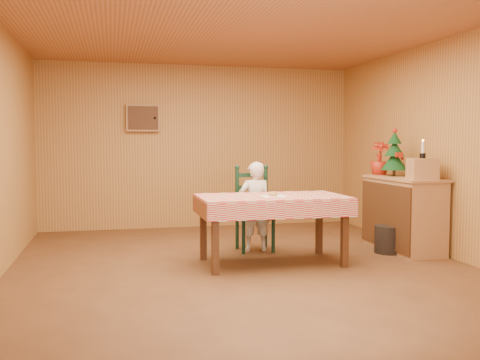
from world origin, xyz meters
The scene contains 13 objects.
ground centered at (0.00, 0.00, 0.00)m, with size 6.00×6.00×0.00m, color brown.
cabin_walls centered at (0.00, 0.53, 1.83)m, with size 5.10×6.05×2.65m.
dining_table centered at (0.36, 0.16, 0.69)m, with size 1.66×0.96×0.77m.
ladder_chair centered at (0.36, 0.95, 0.50)m, with size 0.44×0.40×1.08m.
seated_child centered at (0.36, 0.89, 0.56)m, with size 0.41×0.27×1.12m, color white.
napkin centered at (0.36, 0.11, 0.77)m, with size 0.26×0.26×0.00m, color white.
donut centered at (0.36, 0.11, 0.79)m, with size 0.11×0.11×0.04m, color #C48646.
shelf_unit centered at (2.19, 0.49, 0.47)m, with size 0.54×1.24×0.93m.
crate centered at (2.20, 0.09, 1.06)m, with size 0.30×0.30×0.25m, color tan.
christmas_tree centered at (2.20, 0.74, 1.21)m, with size 0.34×0.34×0.62m.
flower_arrangement centered at (2.15, 1.04, 1.15)m, with size 0.25×0.25×0.45m, color #AA200F.
candle_set centered at (2.20, 0.09, 1.24)m, with size 0.07×0.07×0.22m.
storage_bin centered at (1.93, 0.37, 0.17)m, with size 0.34×0.34×0.34m, color black.
Camera 1 is at (-1.38, -5.56, 1.36)m, focal length 40.00 mm.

